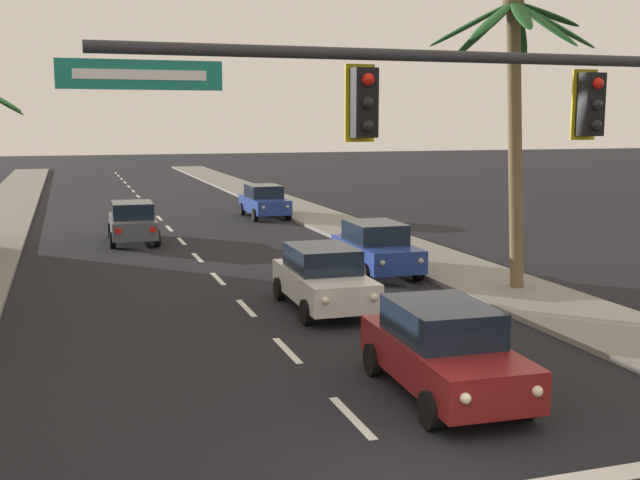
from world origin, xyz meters
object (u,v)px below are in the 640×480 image
Objects in this scene: sedan_lead_at_stop_bar at (443,349)px; sedan_oncoming_far at (133,222)px; traffic_signal_mast at (591,138)px; sedan_parked_mid_kerb at (376,248)px; palm_right_second at (514,81)px; sedan_parked_nearest_kerb at (264,201)px; sedan_third_in_queue at (323,278)px.

sedan_oncoming_far is (-3.91, 20.38, 0.00)m from sedan_lead_at_stop_bar.
traffic_signal_mast is at bearing -77.71° from sedan_oncoming_far.
palm_right_second reaches higher than sedan_parked_mid_kerb.
sedan_lead_at_stop_bar is 27.08m from sedan_parked_nearest_kerb.
sedan_third_in_queue and sedan_parked_mid_kerb have the same top height.
sedan_lead_at_stop_bar is 1.01× the size of sedan_third_in_queue.
sedan_lead_at_stop_bar is 20.75m from sedan_oncoming_far.
sedan_lead_at_stop_bar is at bearing -105.86° from sedan_parked_mid_kerb.
sedan_third_in_queue is 20.23m from sedan_parked_nearest_kerb.
sedan_third_in_queue is at bearing -127.37° from sedan_parked_mid_kerb.
traffic_signal_mast reaches higher than sedan_parked_nearest_kerb.
sedan_third_in_queue is 1.00× the size of sedan_parked_nearest_kerb.
sedan_oncoming_far and sedan_parked_mid_kerb have the same top height.
sedan_third_in_queue is 1.00× the size of sedan_parked_mid_kerb.
sedan_parked_nearest_kerb is at bearing 89.57° from sedan_parked_mid_kerb.
sedan_parked_nearest_kerb is at bearing 42.15° from sedan_oncoming_far.
sedan_parked_nearest_kerb is 15.77m from sedan_parked_mid_kerb.
palm_right_second is (9.66, -13.10, 5.24)m from sedan_oncoming_far.
sedan_parked_mid_kerb is (3.16, 11.11, 0.00)m from sedan_lead_at_stop_bar.
traffic_signal_mast reaches higher than sedan_third_in_queue.
sedan_oncoming_far is 11.65m from sedan_parked_mid_kerb.
sedan_parked_nearest_kerb is (2.20, 29.39, -3.87)m from traffic_signal_mast.
traffic_signal_mast is 14.31m from sedan_parked_mid_kerb.
sedan_parked_mid_kerb is (-0.12, -15.77, 0.00)m from sedan_parked_nearest_kerb.
sedan_third_in_queue is 5.26m from sedan_parked_mid_kerb.
traffic_signal_mast is at bearing -94.28° from sedan_parked_nearest_kerb.
sedan_lead_at_stop_bar and sedan_parked_mid_kerb have the same top height.
traffic_signal_mast is 23.74m from sedan_oncoming_far.
palm_right_second reaches higher than sedan_third_in_queue.
sedan_third_in_queue is at bearing 90.32° from sedan_lead_at_stop_bar.
sedan_parked_nearest_kerb is at bearing 80.58° from sedan_third_in_queue.
sedan_parked_mid_kerb is (2.08, 13.62, -3.87)m from traffic_signal_mast.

